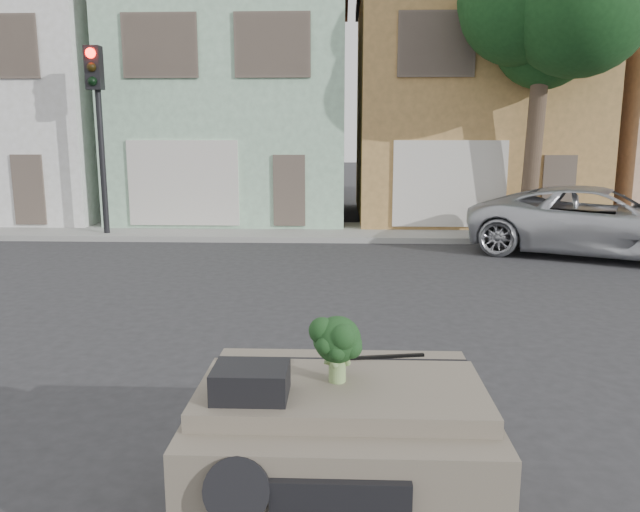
{
  "coord_description": "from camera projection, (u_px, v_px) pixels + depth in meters",
  "views": [
    {
      "loc": [
        0.01,
        -7.1,
        2.77
      ],
      "look_at": [
        -0.28,
        0.5,
        1.3
      ],
      "focal_mm": 35.0,
      "sensor_mm": 36.0,
      "label": 1
    }
  ],
  "objects": [
    {
      "name": "ground_plane",
      "position": [
        342.0,
        370.0,
        7.49
      ],
      "size": [
        120.0,
        120.0,
        0.0
      ],
      "primitive_type": "plane",
      "color": "#303033",
      "rests_on": "ground"
    },
    {
      "name": "sidewalk",
      "position": [
        343.0,
        232.0,
        17.77
      ],
      "size": [
        40.0,
        3.0,
        0.15
      ],
      "primitive_type": "cube",
      "color": "gray",
      "rests_on": "ground"
    },
    {
      "name": "townhouse_white",
      "position": [
        25.0,
        106.0,
        21.41
      ],
      "size": [
        7.2,
        8.2,
        7.55
      ],
      "primitive_type": "cube",
      "color": "white",
      "rests_on": "ground"
    },
    {
      "name": "townhouse_mint",
      "position": [
        241.0,
        106.0,
        21.13
      ],
      "size": [
        7.2,
        8.2,
        7.55
      ],
      "primitive_type": "cube",
      "color": "#9FCBA9",
      "rests_on": "ground"
    },
    {
      "name": "townhouse_tan",
      "position": [
        464.0,
        105.0,
        20.85
      ],
      "size": [
        7.2,
        8.2,
        7.55
      ],
      "primitive_type": "cube",
      "color": "#AE844A",
      "rests_on": "ground"
    },
    {
      "name": "silver_pickup",
      "position": [
        596.0,
        256.0,
        14.66
      ],
      "size": [
        6.39,
        4.88,
        1.61
      ],
      "primitive_type": "imported",
      "rotation": [
        0.0,
        0.0,
        1.13
      ],
      "color": "silver",
      "rests_on": "ground"
    },
    {
      "name": "traffic_signal",
      "position": [
        100.0,
        144.0,
        16.57
      ],
      "size": [
        0.4,
        0.4,
        5.1
      ],
      "primitive_type": "cube",
      "color": "black",
      "rests_on": "ground"
    },
    {
      "name": "tree_near",
      "position": [
        538.0,
        78.0,
        16.11
      ],
      "size": [
        4.4,
        4.0,
        8.5
      ],
      "primitive_type": "cube",
      "color": "#163C18",
      "rests_on": "ground"
    },
    {
      "name": "car_dashboard",
      "position": [
        341.0,
        451.0,
        4.44
      ],
      "size": [
        2.0,
        1.8,
        1.12
      ],
      "primitive_type": "cube",
      "color": "#6D6354",
      "rests_on": "ground"
    },
    {
      "name": "instrument_hump",
      "position": [
        251.0,
        382.0,
        3.99
      ],
      "size": [
        0.48,
        0.38,
        0.2
      ],
      "primitive_type": "cube",
      "color": "black",
      "rests_on": "car_dashboard"
    },
    {
      "name": "wiper_arm",
      "position": [
        379.0,
        357.0,
        4.69
      ],
      "size": [
        0.69,
        0.15,
        0.02
      ],
      "primitive_type": "cube",
      "rotation": [
        0.0,
        0.0,
        0.17
      ],
      "color": "black",
      "rests_on": "car_dashboard"
    },
    {
      "name": "broccoli",
      "position": [
        337.0,
        349.0,
        4.21
      ],
      "size": [
        0.54,
        0.54,
        0.47
      ],
      "primitive_type": "cube",
      "rotation": [
        0.0,
        0.0,
        3.96
      ],
      "color": "black",
      "rests_on": "car_dashboard"
    }
  ]
}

